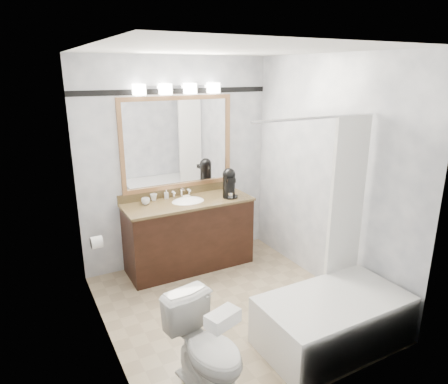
{
  "coord_description": "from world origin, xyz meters",
  "views": [
    {
      "loc": [
        -1.75,
        -3.13,
        2.33
      ],
      "look_at": [
        0.13,
        0.35,
        1.12
      ],
      "focal_mm": 32.0,
      "sensor_mm": 36.0,
      "label": 1
    }
  ],
  "objects": [
    {
      "name": "coffee_maker",
      "position": [
        0.52,
        0.95,
        1.03
      ],
      "size": [
        0.18,
        0.23,
        0.35
      ],
      "rotation": [
        0.0,
        0.0,
        -0.24
      ],
      "color": "black",
      "rests_on": "vanity"
    },
    {
      "name": "cup_right",
      "position": [
        -0.35,
        1.23,
        0.89
      ],
      "size": [
        0.1,
        0.1,
        0.08
      ],
      "primitive_type": "imported",
      "rotation": [
        0.0,
        0.0,
        0.24
      ],
      "color": "white",
      "rests_on": "vanity"
    },
    {
      "name": "soap_bottle_a",
      "position": [
        -0.19,
        1.23,
        0.9
      ],
      "size": [
        0.06,
        0.06,
        0.11
      ],
      "primitive_type": "imported",
      "rotation": [
        0.0,
        0.0,
        -0.24
      ],
      "color": "white",
      "rests_on": "vanity"
    },
    {
      "name": "mirror",
      "position": [
        0.0,
        1.28,
        1.5
      ],
      "size": [
        1.4,
        0.04,
        1.1
      ],
      "color": "#AB784D",
      "rests_on": "room"
    },
    {
      "name": "tissue_box",
      "position": [
        -0.67,
        -1.12,
        0.76
      ],
      "size": [
        0.26,
        0.19,
        0.1
      ],
      "primitive_type": "cube",
      "rotation": [
        0.0,
        0.0,
        0.31
      ],
      "color": "white",
      "rests_on": "toilet"
    },
    {
      "name": "toilet",
      "position": [
        -0.67,
        -0.87,
        0.35
      ],
      "size": [
        0.52,
        0.76,
        0.71
      ],
      "primitive_type": "imported",
      "rotation": [
        0.0,
        0.0,
        0.18
      ],
      "color": "white",
      "rests_on": "ground"
    },
    {
      "name": "cup_left",
      "position": [
        -0.48,
        1.13,
        0.89
      ],
      "size": [
        0.11,
        0.11,
        0.08
      ],
      "primitive_type": "imported",
      "rotation": [
        0.0,
        0.0,
        0.09
      ],
      "color": "white",
      "rests_on": "vanity"
    },
    {
      "name": "room",
      "position": [
        0.0,
        0.0,
        1.25
      ],
      "size": [
        2.42,
        2.62,
        2.52
      ],
      "color": "tan",
      "rests_on": "ground"
    },
    {
      "name": "soap_bar",
      "position": [
        0.03,
        1.13,
        0.86
      ],
      "size": [
        0.09,
        0.06,
        0.03
      ],
      "primitive_type": "cube",
      "rotation": [
        0.0,
        0.0,
        -0.03
      ],
      "color": "beige",
      "rests_on": "vanity"
    },
    {
      "name": "accent_stripe",
      "position": [
        0.0,
        1.29,
        2.1
      ],
      "size": [
        2.4,
        0.01,
        0.06
      ],
      "primitive_type": "cube",
      "color": "black",
      "rests_on": "room"
    },
    {
      "name": "vanity",
      "position": [
        0.0,
        1.02,
        0.44
      ],
      "size": [
        1.53,
        0.58,
        0.97
      ],
      "color": "black",
      "rests_on": "ground"
    },
    {
      "name": "vanity_light_bar",
      "position": [
        0.0,
        1.23,
        2.13
      ],
      "size": [
        1.02,
        0.14,
        0.12
      ],
      "color": "silver",
      "rests_on": "room"
    },
    {
      "name": "tp_roll",
      "position": [
        -1.14,
        0.66,
        0.7
      ],
      "size": [
        0.11,
        0.12,
        0.12
      ],
      "primitive_type": "cylinder",
      "rotation": [
        0.0,
        1.57,
        0.0
      ],
      "color": "white",
      "rests_on": "room"
    },
    {
      "name": "bathtub",
      "position": [
        0.55,
        -0.9,
        0.28
      ],
      "size": [
        1.3,
        0.75,
        1.96
      ],
      "color": "white",
      "rests_on": "ground"
    }
  ]
}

